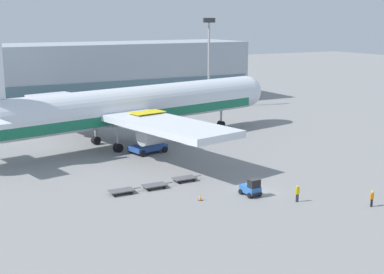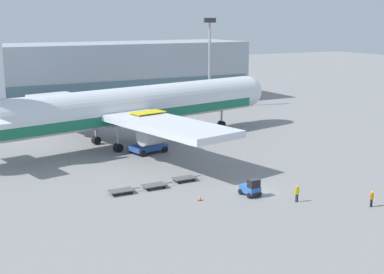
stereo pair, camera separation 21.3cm
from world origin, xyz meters
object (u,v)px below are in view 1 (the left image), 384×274
(light_mast, at_px, (209,55))
(traffic_cone_near, at_px, (200,197))
(ground_crew_far, at_px, (297,192))
(baggage_tug_foreground, at_px, (251,188))
(scissor_lift_loader, at_px, (148,138))
(airplane_main, at_px, (124,108))
(baggage_dolly_third, at_px, (184,178))
(baggage_dolly_second, at_px, (155,185))
(baggage_dolly_lead, at_px, (122,191))
(ground_crew_near, at_px, (372,197))

(light_mast, bearing_deg, traffic_cone_near, -121.17)
(ground_crew_far, distance_m, traffic_cone_near, 10.46)
(ground_crew_far, bearing_deg, light_mast, 73.00)
(ground_crew_far, bearing_deg, baggage_tug_foreground, 132.23)
(scissor_lift_loader, relative_size, ground_crew_far, 3.32)
(scissor_lift_loader, xyz_separation_m, traffic_cone_near, (-3.67, -22.22, -1.92))
(airplane_main, bearing_deg, scissor_lift_loader, -91.93)
(baggage_dolly_third, bearing_deg, scissor_lift_loader, 83.35)
(airplane_main, relative_size, baggage_dolly_second, 15.50)
(scissor_lift_loader, xyz_separation_m, ground_crew_far, (5.26, -27.62, -1.18))
(scissor_lift_loader, height_order, traffic_cone_near, scissor_lift_loader)
(baggage_dolly_second, height_order, traffic_cone_near, traffic_cone_near)
(baggage_tug_foreground, distance_m, traffic_cone_near, 5.95)
(baggage_dolly_second, height_order, baggage_dolly_third, same)
(light_mast, distance_m, baggage_dolly_third, 56.94)
(baggage_tug_foreground, bearing_deg, airplane_main, -177.43)
(scissor_lift_loader, xyz_separation_m, baggage_dolly_lead, (-10.40, -16.09, -1.88))
(light_mast, distance_m, ground_crew_near, 67.18)
(ground_crew_far, bearing_deg, baggage_dolly_second, 139.65)
(airplane_main, xyz_separation_m, baggage_dolly_lead, (-9.34, -22.38, -5.45))
(baggage_dolly_lead, height_order, ground_crew_near, ground_crew_near)
(airplane_main, distance_m, baggage_tug_foreground, 30.37)
(baggage_dolly_third, bearing_deg, ground_crew_far, -59.33)
(airplane_main, xyz_separation_m, traffic_cone_near, (-2.61, -28.50, -5.49))
(light_mast, distance_m, ground_crew_far, 64.41)
(airplane_main, bearing_deg, light_mast, 28.56)
(baggage_dolly_lead, bearing_deg, light_mast, 51.07)
(baggage_dolly_third, bearing_deg, airplane_main, 88.27)
(light_mast, distance_m, airplane_main, 39.43)
(ground_crew_near, bearing_deg, light_mast, -115.61)
(ground_crew_far, relative_size, traffic_cone_near, 2.54)
(baggage_dolly_lead, relative_size, traffic_cone_near, 5.13)
(baggage_dolly_third, relative_size, ground_crew_near, 2.10)
(baggage_dolly_second, bearing_deg, ground_crew_far, -44.50)
(scissor_lift_loader, bearing_deg, baggage_dolly_third, -108.78)
(baggage_dolly_lead, height_order, baggage_dolly_third, same)
(light_mast, distance_m, scissor_lift_loader, 43.61)
(light_mast, height_order, baggage_dolly_second, light_mast)
(traffic_cone_near, bearing_deg, scissor_lift_loader, 80.61)
(baggage_tug_foreground, xyz_separation_m, baggage_dolly_second, (-8.39, 7.47, -0.49))
(traffic_cone_near, bearing_deg, ground_crew_far, -31.14)
(ground_crew_near, relative_size, ground_crew_far, 0.97)
(baggage_tug_foreground, bearing_deg, scissor_lift_loader, -178.38)
(traffic_cone_near, bearing_deg, baggage_dolly_third, 76.00)
(light_mast, height_order, airplane_main, light_mast)
(light_mast, height_order, ground_crew_near, light_mast)
(baggage_tug_foreground, distance_m, baggage_dolly_lead, 14.55)
(ground_crew_near, bearing_deg, baggage_tug_foreground, -55.18)
(ground_crew_far, xyz_separation_m, traffic_cone_near, (-8.93, 5.40, -0.74))
(baggage_tug_foreground, bearing_deg, light_mast, 150.60)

